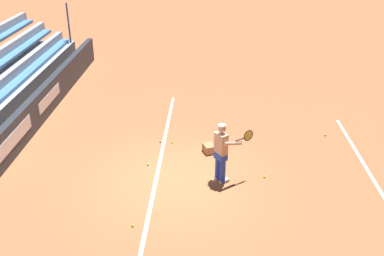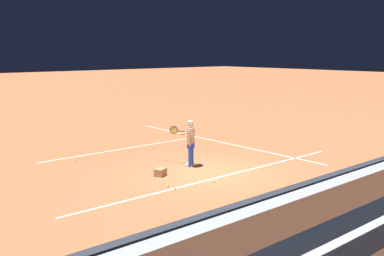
{
  "view_description": "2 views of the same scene",
  "coord_description": "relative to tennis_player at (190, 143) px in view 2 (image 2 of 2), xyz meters",
  "views": [
    {
      "loc": [
        10.58,
        0.91,
        6.65
      ],
      "look_at": [
        -0.87,
        0.46,
        1.15
      ],
      "focal_mm": 42.0,
      "sensor_mm": 36.0,
      "label": 1
    },
    {
      "loc": [
        -10.51,
        -11.12,
        4.26
      ],
      "look_at": [
        0.72,
        1.93,
        1.3
      ],
      "focal_mm": 42.0,
      "sensor_mm": 36.0,
      "label": 2
    }
  ],
  "objects": [
    {
      "name": "tennis_ball_near_player",
      "position": [
        -2.21,
        -1.51,
        -0.86
      ],
      "size": [
        0.07,
        0.07,
        0.07
      ],
      "primitive_type": "sphere",
      "color": "#CCE533",
      "rests_on": "ground"
    },
    {
      "name": "tennis_ball_far_left",
      "position": [
        2.07,
        -2.1,
        -0.86
      ],
      "size": [
        0.07,
        0.07,
        0.07
      ],
      "primitive_type": "sphere",
      "color": "#CCE533",
      "rests_on": "ground"
    },
    {
      "name": "tennis_ball_by_box",
      "position": [
        -2.23,
        -1.9,
        -0.86
      ],
      "size": [
        0.07,
        0.07,
        0.07
      ],
      "primitive_type": "sphere",
      "color": "#CCE533",
      "rests_on": "ground"
    },
    {
      "name": "tennis_ball_midcourt",
      "position": [
        3.8,
        1.4,
        -0.86
      ],
      "size": [
        0.07,
        0.07,
        0.07
      ],
      "primitive_type": "sphere",
      "color": "#CCE533",
      "rests_on": "ground"
    },
    {
      "name": "court_sideline_white",
      "position": [
        4.03,
        2.71,
        -0.89
      ],
      "size": [
        0.1,
        12.0,
        0.01
      ],
      "primitive_type": "cube",
      "color": "white",
      "rests_on": "ground"
    },
    {
      "name": "court_baseline_white",
      "position": [
        -0.08,
        -1.79,
        -0.89
      ],
      "size": [
        12.0,
        0.1,
        0.01
      ],
      "primitive_type": "cube",
      "color": "white",
      "rests_on": "ground"
    },
    {
      "name": "tennis_ball_on_baseline",
      "position": [
        -0.22,
        1.22,
        -0.86
      ],
      "size": [
        0.07,
        0.07,
        0.07
      ],
      "primitive_type": "sphere",
      "color": "#CCE533",
      "rests_on": "ground"
    },
    {
      "name": "court_service_line_white",
      "position": [
        -0.08,
        4.21,
        -0.89
      ],
      "size": [
        8.22,
        0.1,
        0.01
      ],
      "primitive_type": "cube",
      "color": "white",
      "rests_on": "ground"
    },
    {
      "name": "tennis_ball_far_right",
      "position": [
        -2.91,
        3.49,
        -0.86
      ],
      "size": [
        0.07,
        0.07,
        0.07
      ],
      "primitive_type": "sphere",
      "color": "#CCE533",
      "rests_on": "ground"
    },
    {
      "name": "back_wall_sponsor_board",
      "position": [
        -0.09,
        -6.25,
        -0.34
      ],
      "size": [
        21.89,
        0.25,
        1.1
      ],
      "color": "#2D333D",
      "rests_on": "ground"
    },
    {
      "name": "tennis_ball_toward_net",
      "position": [
        -0.77,
        -2.11,
        -0.86
      ],
      "size": [
        0.07,
        0.07,
        0.07
      ],
      "primitive_type": "sphere",
      "color": "#CCE533",
      "rests_on": "ground"
    },
    {
      "name": "tennis_player",
      "position": [
        0.0,
        0.0,
        0.0
      ],
      "size": [
        0.62,
        1.05,
        1.71
      ],
      "color": "blue",
      "rests_on": "ground"
    },
    {
      "name": "ground_plane",
      "position": [
        -0.08,
        -1.29,
        -0.89
      ],
      "size": [
        160.0,
        160.0,
        0.0
      ],
      "primitive_type": "plane",
      "color": "#B7663D"
    },
    {
      "name": "ball_box_cardboard",
      "position": [
        -1.64,
        -0.34,
        -0.76
      ],
      "size": [
        0.48,
        0.43,
        0.26
      ],
      "primitive_type": "cube",
      "rotation": [
        0.0,
        0.0,
        0.39
      ],
      "color": "#A87F51",
      "rests_on": "ground"
    }
  ]
}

